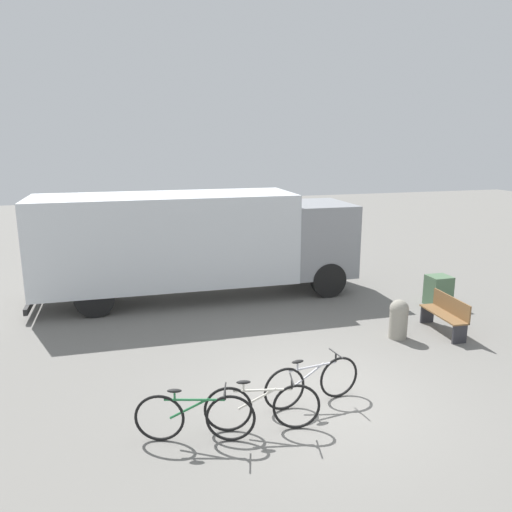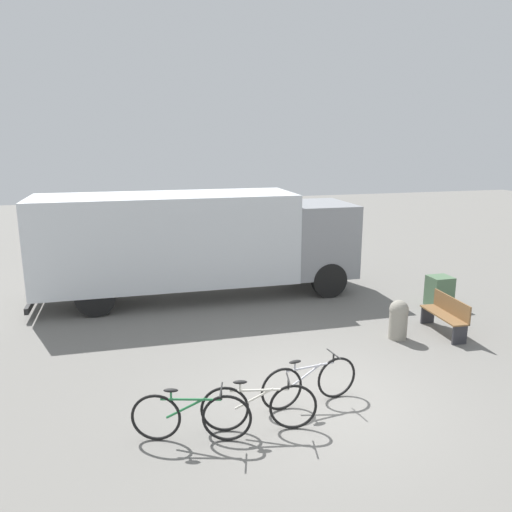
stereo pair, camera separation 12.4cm
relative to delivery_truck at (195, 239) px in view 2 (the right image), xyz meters
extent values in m
plane|color=slate|center=(1.16, -6.38, -1.67)|extent=(60.00, 60.00, 0.00)
cube|color=silver|center=(-0.78, 0.01, 0.06)|extent=(7.09, 2.46, 2.45)
cube|color=gray|center=(3.66, -0.06, -0.12)|extent=(1.86, 2.28, 2.08)
cube|color=black|center=(-4.36, 0.07, -1.39)|extent=(0.14, 2.23, 0.16)
cylinder|color=black|center=(3.68, 0.95, -1.17)|extent=(1.01, 0.30, 1.00)
cylinder|color=black|center=(3.64, -1.07, -1.17)|extent=(1.01, 0.30, 1.00)
cylinder|color=black|center=(-2.70, 1.06, -1.17)|extent=(1.01, 0.30, 1.00)
cylinder|color=black|center=(-2.74, -0.96, -1.17)|extent=(1.01, 0.30, 1.00)
cube|color=brown|center=(5.10, -4.33, -1.22)|extent=(0.49, 1.45, 0.04)
cube|color=brown|center=(5.28, -4.34, -1.02)|extent=(0.13, 1.43, 0.43)
cube|color=#2D2D33|center=(5.06, -4.99, -1.45)|extent=(0.34, 0.07, 0.43)
cube|color=#2D2D33|center=(5.14, -3.67, -1.45)|extent=(0.34, 0.07, 0.43)
torus|color=black|center=(-1.66, -6.89, -1.29)|extent=(0.74, 0.25, 0.75)
torus|color=black|center=(-0.65, -7.18, -1.29)|extent=(0.74, 0.25, 0.75)
cylinder|color=#26723F|center=(-1.15, -7.03, -0.99)|extent=(0.87, 0.29, 0.04)
cylinder|color=#26723F|center=(-1.23, -7.01, -1.13)|extent=(0.59, 0.20, 0.35)
cylinder|color=#26723F|center=(-1.43, -6.95, -0.93)|extent=(0.03, 0.03, 0.12)
ellipsoid|color=black|center=(-1.43, -6.95, -0.84)|extent=(0.24, 0.15, 0.05)
cylinder|color=black|center=(-0.72, -7.16, -0.91)|extent=(0.03, 0.03, 0.16)
cylinder|color=black|center=(-0.72, -7.16, -0.83)|extent=(0.15, 0.43, 0.02)
torus|color=black|center=(-0.62, -6.93, -1.29)|extent=(0.75, 0.19, 0.75)
torus|color=black|center=(0.41, -7.14, -1.29)|extent=(0.75, 0.19, 0.75)
cylinder|color=silver|center=(-0.11, -7.03, -0.99)|extent=(0.89, 0.22, 0.04)
cylinder|color=silver|center=(-0.18, -7.02, -1.13)|extent=(0.59, 0.16, 0.35)
cylinder|color=silver|center=(-0.39, -6.97, -0.93)|extent=(0.03, 0.03, 0.12)
ellipsoid|color=black|center=(-0.39, -6.97, -0.84)|extent=(0.23, 0.13, 0.05)
cylinder|color=black|center=(0.34, -7.12, -0.91)|extent=(0.03, 0.03, 0.16)
cylinder|color=black|center=(0.34, -7.12, -0.83)|extent=(0.11, 0.44, 0.02)
torus|color=black|center=(0.42, -6.56, -1.29)|extent=(0.75, 0.14, 0.75)
torus|color=black|center=(1.47, -6.42, -1.29)|extent=(0.75, 0.14, 0.75)
cylinder|color=silver|center=(0.94, -6.49, -0.99)|extent=(0.90, 0.15, 0.04)
cylinder|color=silver|center=(0.86, -6.50, -1.13)|extent=(0.60, 0.11, 0.35)
cylinder|color=silver|center=(0.65, -6.53, -0.93)|extent=(0.03, 0.03, 0.12)
ellipsoid|color=black|center=(0.65, -6.53, -0.84)|extent=(0.23, 0.12, 0.05)
cylinder|color=black|center=(1.39, -6.43, -0.91)|extent=(0.03, 0.03, 0.16)
cylinder|color=black|center=(1.39, -6.43, -0.83)|extent=(0.08, 0.44, 0.02)
cylinder|color=gray|center=(3.92, -4.33, -1.32)|extent=(0.41, 0.41, 0.69)
sphere|color=gray|center=(3.92, -4.33, -0.98)|extent=(0.43, 0.43, 0.43)
cube|color=#4C6B4C|center=(6.20, -2.61, -1.25)|extent=(0.59, 0.55, 0.83)
camera|label=1|loc=(-2.11, -13.69, 2.76)|focal=35.00mm
camera|label=2|loc=(-1.99, -13.72, 2.76)|focal=35.00mm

